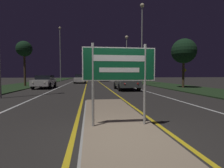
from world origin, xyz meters
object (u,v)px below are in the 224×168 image
at_px(car_approaching_1, 80,79).
at_px(streetlight_left_far, 60,48).
at_px(car_receding_1, 129,79).
at_px(car_approaching_0, 45,81).
at_px(car_approaching_2, 82,77).
at_px(car_receding_2, 103,78).
at_px(warning_sign, 184,75).
at_px(highway_sign, 119,68).
at_px(streetlight_right_far, 127,50).
at_px(car_receding_3, 100,77).
at_px(car_receding_0, 126,82).
at_px(streetlight_right_near, 142,31).

bearing_deg(car_approaching_1, streetlight_left_far, 120.17).
xyz_separation_m(car_receding_1, car_approaching_0, (-11.59, -9.56, -0.02)).
bearing_deg(car_approaching_2, car_receding_2, -57.29).
xyz_separation_m(car_approaching_1, car_approaching_2, (-0.33, 15.57, 0.02)).
bearing_deg(warning_sign, highway_sign, -125.43).
distance_m(car_receding_1, warning_sign, 11.45).
height_order(streetlight_right_far, car_receding_3, streetlight_right_far).
xyz_separation_m(car_receding_2, car_approaching_1, (-4.65, -7.81, 0.05)).
bearing_deg(car_approaching_1, highway_sign, -84.85).
xyz_separation_m(streetlight_right_far, car_receding_0, (-3.94, -17.95, -5.62)).
xyz_separation_m(car_receding_1, car_receding_2, (-3.70, 8.91, -0.03)).
bearing_deg(car_receding_2, warning_sign, -69.16).
distance_m(streetlight_left_far, car_receding_1, 16.56).
relative_size(streetlight_right_near, car_approaching_0, 2.50).
height_order(highway_sign, car_receding_1, highway_sign).
bearing_deg(car_approaching_2, streetlight_right_far, -51.41).
relative_size(streetlight_left_far, car_receding_2, 2.70).
height_order(car_receding_3, car_approaching_2, car_approaching_2).
distance_m(car_receding_0, car_receding_1, 13.37).
relative_size(car_receding_2, warning_sign, 1.94).
bearing_deg(car_approaching_0, warning_sign, -4.56).
distance_m(car_receding_0, car_receding_2, 21.87).
distance_m(car_receding_1, car_approaching_1, 8.43).
bearing_deg(warning_sign, car_receding_1, 109.38).
relative_size(car_receding_3, car_approaching_2, 1.05).
height_order(streetlight_right_near, car_receding_1, streetlight_right_near).
distance_m(car_receding_1, car_receding_2, 9.65).
xyz_separation_m(car_receding_0, car_approaching_0, (-8.29, 3.40, 0.02)).
bearing_deg(car_receding_2, car_approaching_0, -113.13).
distance_m(highway_sign, car_approaching_1, 25.83).
height_order(car_receding_3, car_approaching_0, same).
distance_m(car_receding_3, car_approaching_1, 22.29).
distance_m(streetlight_right_near, car_receding_2, 16.30).
relative_size(highway_sign, car_approaching_2, 0.48).
distance_m(highway_sign, car_receding_0, 12.00).
xyz_separation_m(streetlight_left_far, car_approaching_0, (1.14, -18.19, -6.15)).
height_order(highway_sign, car_receding_0, highway_sign).
height_order(streetlight_right_near, car_receding_0, streetlight_right_near).
height_order(car_receding_1, car_approaching_0, car_receding_1).
bearing_deg(streetlight_right_near, streetlight_left_far, 133.70).
bearing_deg(highway_sign, car_receding_3, 86.89).
bearing_deg(car_approaching_0, car_approaching_1, 73.10).
xyz_separation_m(streetlight_left_far, streetlight_right_far, (13.36, -3.64, -0.56)).
bearing_deg(streetlight_right_far, car_approaching_0, -130.04).
relative_size(streetlight_right_near, car_receding_2, 2.69).
distance_m(car_approaching_0, car_approaching_2, 26.39).
bearing_deg(car_approaching_2, car_receding_0, -79.70).
distance_m(streetlight_left_far, car_receding_0, 24.35).
bearing_deg(streetlight_right_far, car_approaching_2, 128.59).
bearing_deg(streetlight_right_far, car_receding_2, 137.89).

